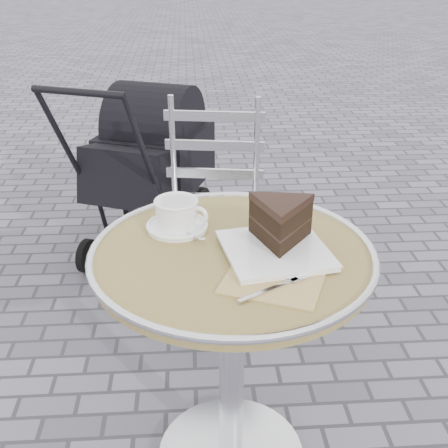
{
  "coord_description": "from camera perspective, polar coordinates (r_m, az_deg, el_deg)",
  "views": [
    {
      "loc": [
        -0.1,
        -1.21,
        1.42
      ],
      "look_at": [
        -0.02,
        0.05,
        0.78
      ],
      "focal_mm": 45.0,
      "sensor_mm": 36.0,
      "label": 1
    }
  ],
  "objects": [
    {
      "name": "cafe_table",
      "position": [
        1.49,
        0.81,
        -8.27
      ],
      "size": [
        0.72,
        0.72,
        0.74
      ],
      "color": "silver",
      "rests_on": "ground"
    },
    {
      "name": "cappuccino_set",
      "position": [
        1.5,
        -4.76,
        0.79
      ],
      "size": [
        0.17,
        0.18,
        0.08
      ],
      "rotation": [
        0.0,
        0.0,
        -0.33
      ],
      "color": "white",
      "rests_on": "cafe_table"
    },
    {
      "name": "cake_plate_set",
      "position": [
        1.39,
        5.66,
        -0.4
      ],
      "size": [
        0.3,
        0.4,
        0.13
      ],
      "rotation": [
        0.0,
        0.0,
        0.18
      ],
      "color": "tan",
      "rests_on": "cafe_table"
    },
    {
      "name": "baby_stroller",
      "position": [
        2.79,
        -7.7,
        5.55
      ],
      "size": [
        0.7,
        0.99,
        0.94
      ],
      "rotation": [
        0.0,
        0.0,
        -0.37
      ],
      "color": "black",
      "rests_on": "ground"
    },
    {
      "name": "bistro_chair",
      "position": [
        2.25,
        -1.13,
        4.0
      ],
      "size": [
        0.45,
        0.45,
        0.89
      ],
      "rotation": [
        0.0,
        0.0,
        -0.15
      ],
      "color": "silver",
      "rests_on": "ground"
    }
  ]
}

